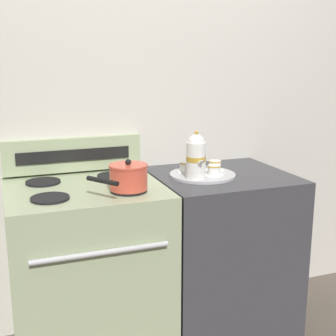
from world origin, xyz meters
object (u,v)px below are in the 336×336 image
(teacup_left, at_px, (215,166))
(teapot, at_px, (196,156))
(teacup_front, at_px, (214,170))
(creamer_jug, at_px, (198,161))
(teacup_right, at_px, (186,167))
(saucepan, at_px, (128,177))
(serving_tray, at_px, (203,175))
(stove, at_px, (88,274))

(teacup_left, bearing_deg, teapot, -144.24)
(teapot, height_order, teacup_front, teapot)
(teacup_front, xyz_separation_m, creamer_jug, (-0.01, 0.18, 0.01))
(teacup_right, bearing_deg, teapot, -91.03)
(teacup_left, relative_size, teacup_right, 1.00)
(saucepan, relative_size, teacup_left, 2.89)
(teacup_front, bearing_deg, serving_tray, 125.35)
(stove, bearing_deg, serving_tray, -0.32)
(teapot, bearing_deg, teacup_left, 35.76)
(teacup_left, bearing_deg, creamer_jug, 131.96)
(serving_tray, height_order, teacup_right, teacup_right)
(teacup_right, xyz_separation_m, teacup_front, (0.11, -0.12, 0.00))
(teacup_front, bearing_deg, teacup_right, 131.64)
(stove, relative_size, teacup_front, 9.11)
(serving_tray, distance_m, teacup_left, 0.11)
(serving_tray, relative_size, creamer_jug, 4.42)
(serving_tray, bearing_deg, stove, 179.68)
(teacup_right, relative_size, creamer_jug, 1.29)
(stove, xyz_separation_m, teacup_left, (0.73, 0.04, 0.50))
(teacup_right, bearing_deg, teacup_front, -48.36)
(teacup_left, height_order, teacup_front, same)
(stove, bearing_deg, teacup_right, 6.41)
(creamer_jug, bearing_deg, saucepan, -150.81)
(stove, height_order, teacup_right, teacup_right)
(serving_tray, relative_size, teacup_front, 3.43)
(saucepan, height_order, teacup_right, saucepan)
(stove, xyz_separation_m, serving_tray, (0.63, -0.00, 0.47))
(teacup_left, bearing_deg, stove, -176.55)
(serving_tray, height_order, teacup_left, teacup_left)
(serving_tray, bearing_deg, teacup_front, -54.65)
(stove, xyz_separation_m, creamer_jug, (0.66, 0.12, 0.51))
(teacup_left, xyz_separation_m, creamer_jug, (-0.07, 0.07, 0.01))
(serving_tray, bearing_deg, teacup_left, 26.81)
(saucepan, bearing_deg, teacup_left, 19.56)
(serving_tray, distance_m, teapot, 0.16)
(teacup_left, bearing_deg, saucepan, -160.44)
(serving_tray, height_order, teapot, teapot)
(saucepan, relative_size, teapot, 1.20)
(saucepan, relative_size, serving_tray, 0.84)
(stove, xyz_separation_m, teapot, (0.56, -0.08, 0.59))
(serving_tray, xyz_separation_m, teacup_left, (0.09, 0.05, 0.03))
(stove, distance_m, creamer_jug, 0.84)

